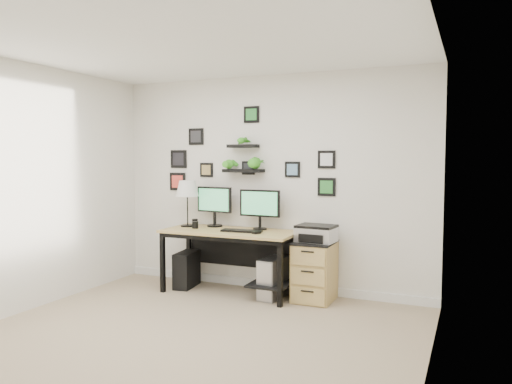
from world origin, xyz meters
The scene contains 14 objects.
room centered at (0.00, 1.98, 0.05)m, with size 4.00×4.00×4.00m.
desk centered at (-0.31, 1.67, 0.63)m, with size 1.60×0.70×0.75m.
monitor_left centered at (-0.67, 1.84, 1.04)m, with size 0.49×0.21×0.50m.
monitor_right centered at (-0.05, 1.83, 1.03)m, with size 0.51×0.17×0.48m.
keyboard centered at (-0.17, 1.58, 0.76)m, with size 0.47×0.15×0.02m, color black.
mouse centered at (0.05, 1.51, 0.76)m, with size 0.06×0.09×0.03m, color black.
table_lamp centered at (-0.99, 1.72, 1.21)m, with size 0.28×0.28×0.57m.
mug centered at (-0.81, 1.61, 0.79)m, with size 0.08×0.08×0.09m, color black.
pen_cup centered at (-0.92, 1.78, 0.80)m, with size 0.07×0.07×0.09m, color black.
pc_tower_black centered at (-0.97, 1.66, 0.22)m, with size 0.19×0.44×0.44m, color black.
pc_tower_grey centered at (0.21, 1.64, 0.23)m, with size 0.25×0.48×0.46m.
file_cabinet centered at (0.67, 1.72, 0.34)m, with size 0.43×0.53×0.67m.
printer centered at (0.69, 1.71, 0.77)m, with size 0.44×0.37×0.19m.
wall_decor centered at (-0.32, 1.93, 1.62)m, with size 2.24×0.18×1.07m.
Camera 1 is at (2.28, -3.61, 1.62)m, focal length 35.00 mm.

